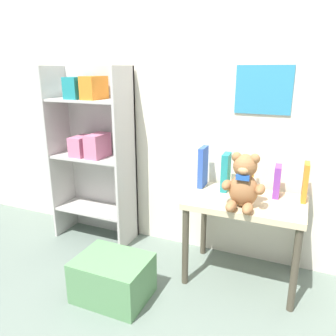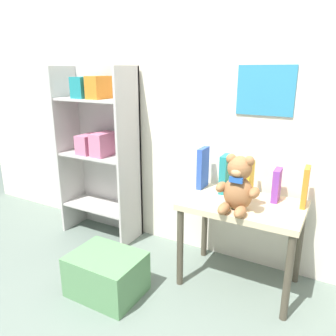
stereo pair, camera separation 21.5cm
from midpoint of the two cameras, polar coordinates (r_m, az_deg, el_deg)
wall_back at (r=2.18m, az=12.77°, el=15.66°), size 4.80×0.07×2.50m
bookshelf_side at (r=2.54m, az=-9.33°, el=4.12°), size 0.60×0.28×1.30m
display_table at (r=2.01m, az=15.83°, el=-7.97°), size 0.68×0.44×0.54m
teddy_bear at (r=1.82m, az=15.42°, el=-3.05°), size 0.24×0.22×0.31m
book_standing_blue at (r=2.13m, az=8.98°, el=-0.02°), size 0.04×0.13×0.26m
book_standing_teal at (r=2.07m, az=12.83°, el=-1.06°), size 0.05×0.12×0.24m
book_standing_yellow at (r=2.05m, az=17.03°, el=-1.97°), size 0.02×0.12×0.21m
book_standing_purple at (r=2.04m, az=21.30°, el=-2.84°), size 0.04×0.12×0.19m
book_standing_orange at (r=2.01m, az=25.69°, el=-3.05°), size 0.03×0.12×0.23m
storage_bin at (r=2.03m, az=-7.56°, el=-17.94°), size 0.41×0.32×0.25m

